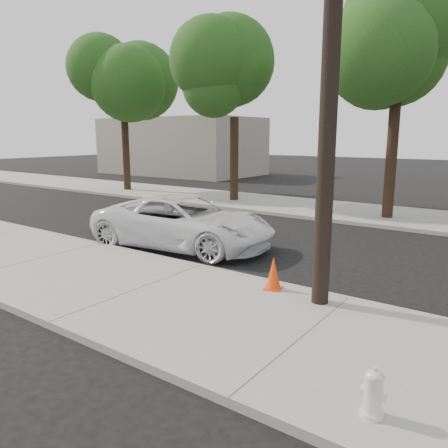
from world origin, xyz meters
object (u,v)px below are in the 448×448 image
(utility_pole, at_px, (330,67))
(traffic_cone, at_px, (273,273))
(fire_hydrant, at_px, (373,394))
(police_cruiser, at_px, (183,222))

(utility_pole, relative_size, traffic_cone, 12.35)
(utility_pole, distance_m, traffic_cone, 4.35)
(fire_hydrant, bearing_deg, police_cruiser, 156.39)
(police_cruiser, relative_size, traffic_cone, 7.99)
(police_cruiser, distance_m, fire_hydrant, 9.22)
(fire_hydrant, relative_size, traffic_cone, 0.81)
(utility_pole, relative_size, police_cruiser, 1.54)
(police_cruiser, bearing_deg, traffic_cone, -123.00)
(utility_pole, xyz_separation_m, police_cruiser, (-5.55, 2.19, -3.89))
(traffic_cone, bearing_deg, police_cruiser, 154.89)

